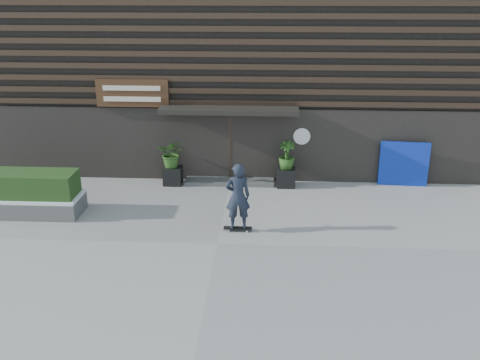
# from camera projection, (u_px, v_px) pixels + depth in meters

# --- Properties ---
(ground) EXTENTS (80.00, 80.00, 0.00)m
(ground) POSITION_uv_depth(u_px,v_px,m) (217.00, 244.00, 14.42)
(ground) COLOR #A19D98
(ground) RESTS_ON ground
(entrance_step) EXTENTS (3.00, 0.80, 0.12)m
(entrance_step) POSITION_uv_depth(u_px,v_px,m) (230.00, 181.00, 18.71)
(entrance_step) COLOR #4B4B49
(entrance_step) RESTS_ON ground
(planter_pot_left) EXTENTS (0.60, 0.60, 0.60)m
(planter_pot_left) POSITION_uv_depth(u_px,v_px,m) (173.00, 175.00, 18.54)
(planter_pot_left) COLOR black
(planter_pot_left) RESTS_ON ground
(bamboo_left) EXTENTS (0.86, 0.75, 0.96)m
(bamboo_left) POSITION_uv_depth(u_px,v_px,m) (172.00, 153.00, 18.27)
(bamboo_left) COLOR #2D591E
(bamboo_left) RESTS_ON planter_pot_left
(planter_pot_right) EXTENTS (0.60, 0.60, 0.60)m
(planter_pot_right) POSITION_uv_depth(u_px,v_px,m) (286.00, 178.00, 18.35)
(planter_pot_right) COLOR black
(planter_pot_right) RESTS_ON ground
(bamboo_right) EXTENTS (0.54, 0.54, 0.96)m
(bamboo_right) POSITION_uv_depth(u_px,v_px,m) (287.00, 155.00, 18.08)
(bamboo_right) COLOR #2D591E
(bamboo_right) RESTS_ON planter_pot_right
(raised_bed) EXTENTS (3.50, 1.20, 0.50)m
(raised_bed) POSITION_uv_depth(u_px,v_px,m) (23.00, 205.00, 16.24)
(raised_bed) COLOR #4F4F4D
(raised_bed) RESTS_ON ground
(snow_layer) EXTENTS (3.50, 1.20, 0.08)m
(snow_layer) POSITION_uv_depth(u_px,v_px,m) (21.00, 196.00, 16.14)
(snow_layer) COLOR white
(snow_layer) RESTS_ON raised_bed
(hedge) EXTENTS (3.30, 1.00, 0.70)m
(hedge) POSITION_uv_depth(u_px,v_px,m) (19.00, 184.00, 16.01)
(hedge) COLOR #1E3C15
(hedge) RESTS_ON snow_layer
(blue_tarp) EXTENTS (1.60, 0.26, 1.50)m
(blue_tarp) POSITION_uv_depth(u_px,v_px,m) (404.00, 164.00, 18.28)
(blue_tarp) COLOR #0C26A7
(blue_tarp) RESTS_ON ground
(building) EXTENTS (18.00, 11.00, 8.00)m
(building) POSITION_uv_depth(u_px,v_px,m) (238.00, 45.00, 22.39)
(building) COLOR black
(building) RESTS_ON ground
(skateboarder) EXTENTS (0.78, 0.54, 1.95)m
(skateboarder) POSITION_uv_depth(u_px,v_px,m) (238.00, 197.00, 14.82)
(skateboarder) COLOR black
(skateboarder) RESTS_ON ground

